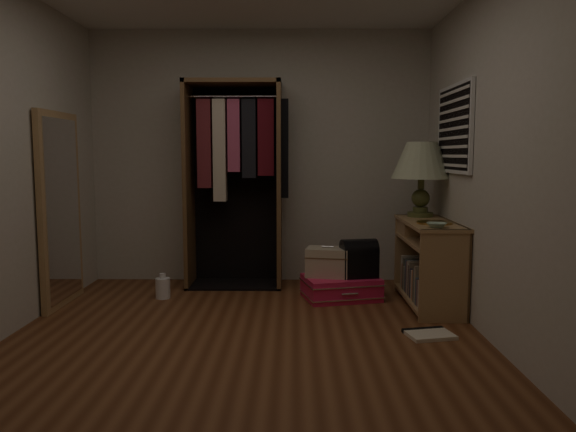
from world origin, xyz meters
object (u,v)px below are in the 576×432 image
at_px(console_bookshelf, 427,260).
at_px(floor_mirror, 60,209).
at_px(black_bag, 359,258).
at_px(white_jug, 163,288).
at_px(train_case, 328,262).
at_px(open_wardrobe, 238,166).
at_px(pink_suitcase, 341,288).
at_px(table_lamp, 422,162).

xyz_separation_m(console_bookshelf, floor_mirror, (-3.24, -0.04, 0.45)).
height_order(floor_mirror, black_bag, floor_mirror).
distance_m(console_bookshelf, white_jug, 2.43).
distance_m(black_bag, white_jug, 1.84).
xyz_separation_m(console_bookshelf, black_bag, (-0.59, 0.17, -0.01)).
bearing_deg(train_case, open_wardrobe, 159.25).
bearing_deg(pink_suitcase, floor_mirror, 171.28).
xyz_separation_m(black_bag, white_jug, (-1.81, 0.01, -0.29)).
xyz_separation_m(open_wardrobe, train_case, (0.88, -0.54, -0.88)).
bearing_deg(floor_mirror, train_case, 5.64).
bearing_deg(floor_mirror, open_wardrobe, 27.39).
height_order(console_bookshelf, train_case, console_bookshelf).
bearing_deg(black_bag, pink_suitcase, 164.05).
bearing_deg(table_lamp, train_case, -170.88).
relative_size(console_bookshelf, floor_mirror, 0.66).
height_order(floor_mirror, train_case, floor_mirror).
bearing_deg(white_jug, table_lamp, 3.96).
distance_m(open_wardrobe, floor_mirror, 1.72).
bearing_deg(train_case, table_lamp, 19.82).
bearing_deg(open_wardrobe, train_case, -31.45).
xyz_separation_m(console_bookshelf, train_case, (-0.87, 0.20, -0.06)).
bearing_deg(open_wardrobe, console_bookshelf, -22.79).
relative_size(train_case, black_bag, 1.22).
xyz_separation_m(console_bookshelf, table_lamp, (0.00, 0.34, 0.86)).
bearing_deg(white_jug, floor_mirror, -166.06).
bearing_deg(white_jug, console_bookshelf, -4.10).
relative_size(floor_mirror, table_lamp, 2.44).
relative_size(console_bookshelf, pink_suitcase, 1.44).
bearing_deg(white_jug, black_bag, -0.20).
distance_m(console_bookshelf, black_bag, 0.61).
bearing_deg(train_case, pink_suitcase, 2.07).
xyz_separation_m(console_bookshelf, pink_suitcase, (-0.75, 0.18, -0.29)).
relative_size(open_wardrobe, train_case, 4.69).
bearing_deg(train_case, floor_mirror, -163.67).
height_order(console_bookshelf, pink_suitcase, console_bookshelf).
height_order(open_wardrobe, train_case, open_wardrobe).
bearing_deg(floor_mirror, black_bag, 4.35).
relative_size(open_wardrobe, floor_mirror, 1.21).
height_order(train_case, white_jug, train_case).
bearing_deg(black_bag, floor_mirror, 173.12).
relative_size(pink_suitcase, train_case, 1.78).
height_order(pink_suitcase, black_bag, black_bag).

